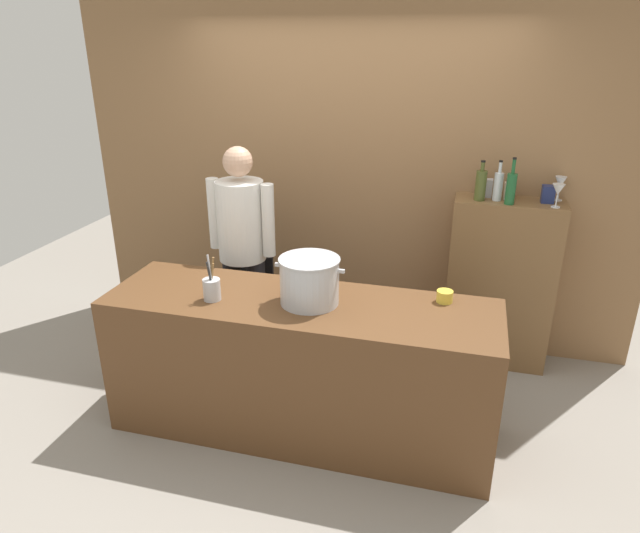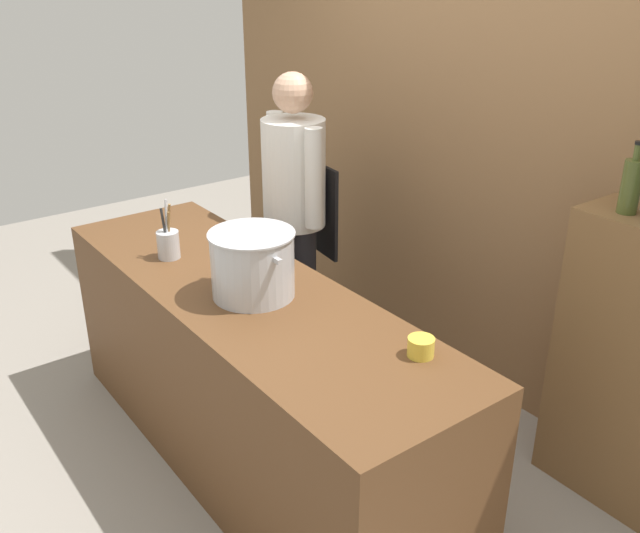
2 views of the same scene
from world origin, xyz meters
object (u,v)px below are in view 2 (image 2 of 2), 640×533
at_px(stockpot_large, 252,264).
at_px(utensil_crock, 168,243).
at_px(wine_bottle_olive, 631,185).
at_px(butter_jar, 421,347).
at_px(chef, 295,202).

relative_size(stockpot_large, utensil_crock, 1.49).
relative_size(stockpot_large, wine_bottle_olive, 1.47).
bearing_deg(butter_jar, wine_bottle_olive, 80.69).
bearing_deg(chef, butter_jar, 169.16).
height_order(utensil_crock, butter_jar, utensil_crock).
height_order(utensil_crock, wine_bottle_olive, wine_bottle_olive).
height_order(chef, stockpot_large, chef).
relative_size(butter_jar, wine_bottle_olive, 0.34).
relative_size(utensil_crock, butter_jar, 2.89).
relative_size(chef, utensil_crock, 5.94).
bearing_deg(utensil_crock, butter_jar, 13.82).
xyz_separation_m(butter_jar, wine_bottle_olive, (0.15, 0.93, 0.46)).
xyz_separation_m(chef, stockpot_large, (0.71, -0.71, 0.07)).
xyz_separation_m(utensil_crock, butter_jar, (1.34, 0.33, -0.04)).
xyz_separation_m(chef, butter_jar, (1.48, -0.49, -0.03)).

